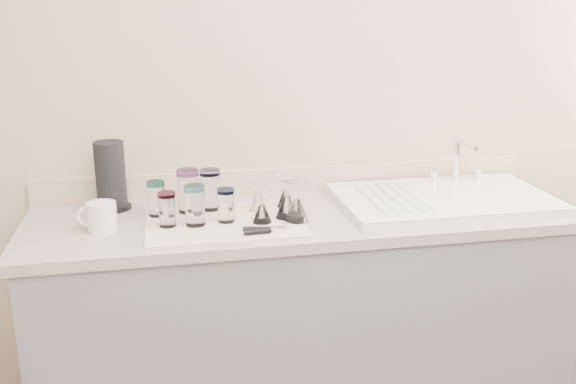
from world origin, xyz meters
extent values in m
cube|color=tan|center=(0.00, 1.50, 1.25)|extent=(3.50, 0.04, 2.50)
cube|color=slate|center=(0.00, 1.20, 0.43)|extent=(2.00, 0.60, 0.86)
cube|color=gray|center=(0.00, 1.20, 0.88)|extent=(2.06, 0.62, 0.04)
cube|color=white|center=(0.55, 1.20, 0.92)|extent=(0.82, 0.50, 0.03)
cylinder|color=silver|center=(0.69, 1.40, 1.03)|extent=(0.02, 0.02, 0.18)
cylinder|color=silver|center=(0.69, 1.32, 1.10)|extent=(0.02, 0.16, 0.02)
cylinder|color=silver|center=(0.59, 1.40, 0.96)|extent=(0.03, 0.03, 0.04)
cylinder|color=silver|center=(0.79, 1.40, 0.96)|extent=(0.03, 0.03, 0.04)
cube|color=white|center=(-0.32, 1.15, 0.90)|extent=(0.55, 0.42, 0.01)
cylinder|color=white|center=(-0.55, 1.25, 0.96)|extent=(0.06, 0.06, 0.11)
cylinder|color=#14846D|center=(-0.55, 1.25, 1.03)|extent=(0.07, 0.07, 0.02)
cylinder|color=white|center=(-0.43, 1.27, 0.98)|extent=(0.08, 0.08, 0.14)
cylinder|color=purple|center=(-0.43, 1.27, 1.06)|extent=(0.08, 0.08, 0.02)
cylinder|color=white|center=(-0.35, 1.29, 0.98)|extent=(0.07, 0.07, 0.13)
cylinder|color=#917FCC|center=(-0.35, 1.29, 1.05)|extent=(0.08, 0.08, 0.02)
cylinder|color=white|center=(-0.51, 1.13, 0.96)|extent=(0.06, 0.06, 0.11)
cylinder|color=#D51964|center=(-0.51, 1.13, 1.02)|extent=(0.06, 0.06, 0.02)
cylinder|color=white|center=(-0.42, 1.12, 0.97)|extent=(0.07, 0.07, 0.13)
cylinder|color=#41BCC3|center=(-0.42, 1.12, 1.04)|extent=(0.07, 0.07, 0.02)
cylinder|color=white|center=(-0.31, 1.14, 0.96)|extent=(0.06, 0.06, 0.11)
cylinder|color=blue|center=(-0.31, 1.14, 1.02)|extent=(0.06, 0.06, 0.02)
cone|color=white|center=(-0.18, 1.24, 0.94)|extent=(0.07, 0.07, 0.07)
cylinder|color=white|center=(-0.18, 1.24, 1.00)|extent=(0.01, 0.01, 0.05)
cylinder|color=white|center=(-0.18, 1.24, 1.03)|extent=(0.07, 0.07, 0.01)
cone|color=white|center=(-0.07, 1.26, 0.94)|extent=(0.07, 0.07, 0.06)
cylinder|color=white|center=(-0.07, 1.26, 1.00)|extent=(0.01, 0.01, 0.05)
cylinder|color=white|center=(-0.07, 1.26, 1.03)|extent=(0.07, 0.07, 0.01)
cone|color=white|center=(-0.18, 1.10, 0.94)|extent=(0.07, 0.07, 0.06)
cylinder|color=white|center=(-0.18, 1.10, 1.00)|extent=(0.01, 0.01, 0.05)
cylinder|color=white|center=(-0.18, 1.10, 1.03)|extent=(0.07, 0.07, 0.01)
cone|color=white|center=(-0.09, 1.14, 0.95)|extent=(0.09, 0.09, 0.08)
cylinder|color=white|center=(-0.09, 1.14, 1.02)|extent=(0.01, 0.01, 0.06)
cylinder|color=white|center=(-0.09, 1.14, 1.06)|extent=(0.09, 0.09, 0.01)
cone|color=white|center=(-0.06, 1.10, 0.95)|extent=(0.08, 0.08, 0.08)
cylinder|color=white|center=(-0.06, 1.10, 1.02)|extent=(0.01, 0.01, 0.06)
cylinder|color=white|center=(-0.06, 1.10, 1.06)|extent=(0.08, 0.08, 0.01)
cube|color=silver|center=(-0.14, 0.99, 0.92)|extent=(0.06, 0.03, 0.02)
cylinder|color=black|center=(-0.21, 0.99, 0.92)|extent=(0.12, 0.03, 0.02)
cylinder|color=black|center=(-0.21, 1.01, 0.92)|extent=(0.12, 0.04, 0.02)
cylinder|color=white|center=(-0.73, 1.14, 0.95)|extent=(0.12, 0.12, 0.10)
torus|color=white|center=(-0.78, 1.16, 0.95)|extent=(0.08, 0.03, 0.08)
cylinder|color=black|center=(-0.71, 1.39, 0.91)|extent=(0.14, 0.14, 0.01)
cylinder|color=black|center=(-0.71, 1.39, 1.04)|extent=(0.11, 0.11, 0.25)
camera|label=1|loc=(-0.52, -1.02, 1.67)|focal=40.00mm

